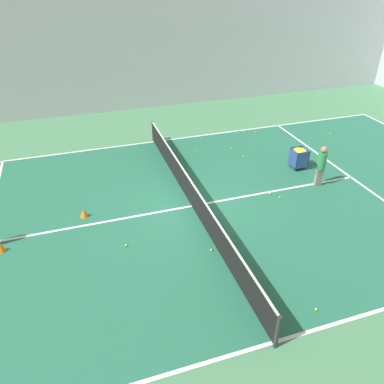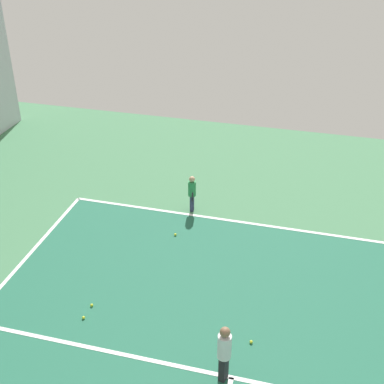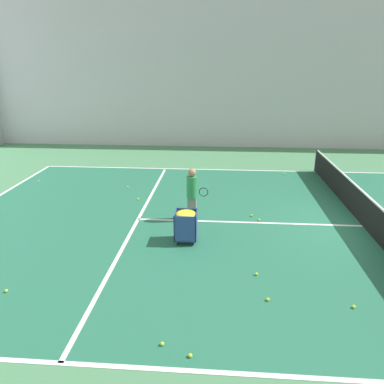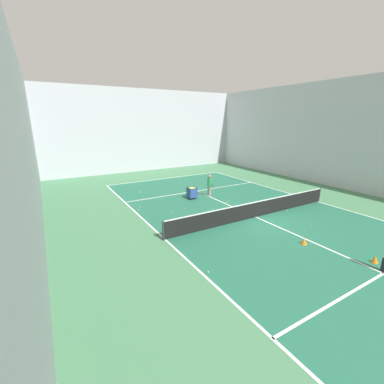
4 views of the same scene
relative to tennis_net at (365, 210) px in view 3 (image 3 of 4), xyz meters
name	(u,v)px [view 3 (image 3 of 4)]	position (x,y,z in m)	size (l,w,h in m)	color
ground_plane	(362,226)	(0.00, 0.00, -0.51)	(38.43, 38.43, 0.00)	#477F56
court_playing_area	(362,226)	(0.00, 0.00, -0.51)	(11.76, 24.45, 0.00)	#23664C
line_sideline_right	(316,172)	(5.88, 0.00, -0.50)	(0.10, 24.45, 0.00)	white
line_service_far	(138,219)	(0.00, 6.72, -0.50)	(11.76, 0.10, 0.00)	white
line_centre_service	(362,226)	(0.00, 0.00, -0.50)	(0.10, 13.45, 0.00)	white
hall_enclosure_right	(302,67)	(10.95, 0.00, 3.88)	(0.15, 34.73, 8.78)	silver
tennis_net	(365,210)	(0.00, 0.00, 0.00)	(12.06, 0.10, 0.98)	#2D2D33
coach_at_net	(192,191)	(0.11, 5.06, 0.43)	(0.35, 0.66, 1.63)	gray
ball_cart	(186,220)	(-1.39, 5.11, 0.11)	(0.61, 0.58, 0.87)	#2D478C
tennis_ball_2	(284,173)	(5.38, 1.47, -0.47)	(0.07, 0.07, 0.07)	yellow
tennis_ball_3	(344,197)	(2.47, -0.20, -0.47)	(0.07, 0.07, 0.07)	yellow
tennis_ball_5	(268,299)	(-3.94, 3.21, -0.47)	(0.07, 0.07, 0.07)	yellow
tennis_ball_6	(165,169)	(5.64, 6.69, -0.47)	(0.07, 0.07, 0.07)	yellow
tennis_ball_7	(6,291)	(-4.05, 8.66, -0.47)	(0.07, 0.07, 0.07)	yellow
tennis_ball_8	(252,215)	(0.50, 3.21, -0.47)	(0.07, 0.07, 0.07)	yellow
tennis_ball_9	(162,344)	(-5.36, 5.16, -0.47)	(0.07, 0.07, 0.07)	yellow
tennis_ball_10	(354,307)	(-4.05, 1.56, -0.47)	(0.07, 0.07, 0.07)	yellow
tennis_ball_12	(38,181)	(3.45, 11.56, -0.47)	(0.07, 0.07, 0.07)	yellow
tennis_ball_14	(138,199)	(1.71, 7.09, -0.47)	(0.07, 0.07, 0.07)	yellow
tennis_ball_17	(256,274)	(-2.99, 3.36, -0.47)	(0.07, 0.07, 0.07)	yellow
tennis_ball_18	(190,355)	(-5.59, 4.66, -0.47)	(0.07, 0.07, 0.07)	yellow
tennis_ball_20	(259,220)	(0.16, 3.01, -0.47)	(0.07, 0.07, 0.07)	yellow
tennis_ball_22	(128,187)	(3.01, 7.78, -0.47)	(0.07, 0.07, 0.07)	yellow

